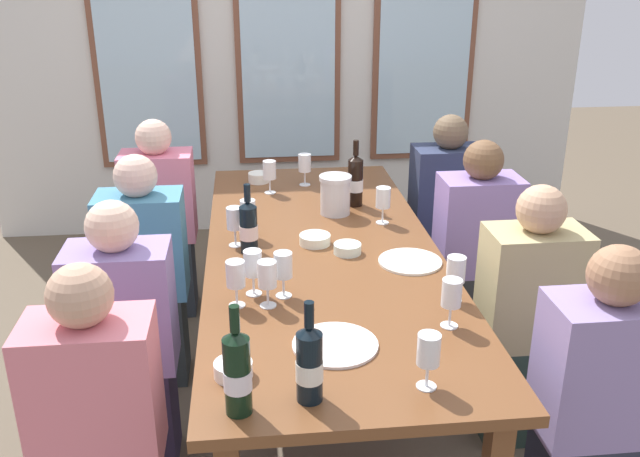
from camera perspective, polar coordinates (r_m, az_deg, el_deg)
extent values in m
plane|color=brown|center=(3.30, 0.23, -13.60)|extent=(12.00, 12.00, 0.00)
cube|color=silver|center=(4.89, -2.72, 16.36)|extent=(4.18, 0.06, 2.90)
cube|color=brown|center=(4.88, -14.33, 15.73)|extent=(0.72, 0.03, 1.88)
cube|color=silver|center=(4.86, -14.36, 15.71)|extent=(0.64, 0.01, 1.80)
cube|color=brown|center=(4.85, -2.69, 16.31)|extent=(0.72, 0.03, 1.88)
cube|color=silver|center=(4.83, -2.68, 16.29)|extent=(0.64, 0.01, 1.80)
cube|color=brown|center=(5.00, 8.71, 16.26)|extent=(0.72, 0.03, 1.88)
cube|color=silver|center=(4.98, 8.76, 16.24)|extent=(0.64, 0.01, 1.80)
cube|color=brown|center=(2.95, 0.25, -2.12)|extent=(0.98, 2.39, 0.04)
cube|color=brown|center=(4.09, -7.01, -0.85)|extent=(0.07, 0.07, 0.70)
cube|color=brown|center=(4.15, 3.97, -0.40)|extent=(0.07, 0.07, 0.70)
cylinder|color=white|center=(2.25, 1.26, -9.56)|extent=(0.28, 0.28, 0.01)
cylinder|color=white|center=(2.84, 7.44, -2.71)|extent=(0.26, 0.26, 0.01)
cylinder|color=silver|center=(3.32, 1.27, 2.63)|extent=(0.14, 0.14, 0.17)
cylinder|color=silver|center=(3.29, 1.28, 4.19)|extent=(0.16, 0.16, 0.02)
cylinder|color=black|center=(3.42, 2.93, 3.79)|extent=(0.07, 0.07, 0.23)
cone|color=black|center=(3.39, 2.97, 5.86)|extent=(0.07, 0.07, 0.02)
cylinder|color=black|center=(3.37, 2.99, 6.66)|extent=(0.03, 0.03, 0.08)
cylinder|color=white|center=(3.43, 2.93, 3.60)|extent=(0.08, 0.08, 0.06)
cylinder|color=black|center=(1.96, -0.88, -11.39)|extent=(0.08, 0.08, 0.21)
cone|color=black|center=(1.89, -0.90, -8.42)|extent=(0.08, 0.08, 0.02)
cylinder|color=black|center=(1.87, -0.91, -7.11)|extent=(0.03, 0.03, 0.08)
cylinder|color=silver|center=(1.96, -0.88, -11.65)|extent=(0.08, 0.08, 0.06)
cylinder|color=black|center=(1.92, -6.83, -12.00)|extent=(0.07, 0.08, 0.23)
cone|color=black|center=(1.85, -7.00, -8.75)|extent=(0.07, 0.08, 0.02)
cylinder|color=black|center=(1.82, -7.07, -7.41)|extent=(0.03, 0.03, 0.08)
cylinder|color=silver|center=(1.92, -6.81, -12.29)|extent=(0.08, 0.08, 0.06)
cylinder|color=black|center=(2.90, -5.91, -0.10)|extent=(0.07, 0.07, 0.20)
cone|color=black|center=(2.86, -5.99, 1.99)|extent=(0.07, 0.07, 0.02)
cylinder|color=black|center=(2.84, -6.03, 2.93)|extent=(0.03, 0.03, 0.08)
cylinder|color=silver|center=(2.90, -5.90, -0.28)|extent=(0.08, 0.08, 0.06)
cylinder|color=white|center=(3.81, -5.08, 4.22)|extent=(0.11, 0.11, 0.05)
cylinder|color=white|center=(2.90, 2.28, -1.66)|extent=(0.12, 0.12, 0.04)
cylinder|color=white|center=(2.99, -0.42, -0.90)|extent=(0.14, 0.14, 0.04)
cylinder|color=white|center=(2.11, -7.17, -11.46)|extent=(0.12, 0.12, 0.05)
cylinder|color=white|center=(2.40, 10.61, -7.88)|extent=(0.06, 0.06, 0.00)
cylinder|color=white|center=(2.38, 10.67, -7.05)|extent=(0.01, 0.01, 0.07)
cylinder|color=white|center=(2.34, 10.82, -5.23)|extent=(0.07, 0.07, 0.09)
cylinder|color=maroon|center=(2.36, 10.76, -5.92)|extent=(0.06, 0.06, 0.03)
cylinder|color=white|center=(3.24, 5.16, 0.49)|extent=(0.06, 0.06, 0.00)
cylinder|color=white|center=(3.22, 5.19, 1.15)|extent=(0.01, 0.01, 0.07)
cylinder|color=white|center=(3.20, 5.24, 2.57)|extent=(0.07, 0.07, 0.09)
cylinder|color=white|center=(3.76, -1.29, 3.63)|extent=(0.06, 0.06, 0.00)
cylinder|color=white|center=(3.75, -1.29, 4.21)|extent=(0.01, 0.01, 0.07)
cylinder|color=white|center=(3.72, -1.30, 5.45)|extent=(0.07, 0.07, 0.09)
cylinder|color=beige|center=(3.73, -1.30, 4.96)|extent=(0.06, 0.06, 0.02)
cylinder|color=white|center=(2.58, -5.47, -5.36)|extent=(0.06, 0.06, 0.00)
cylinder|color=white|center=(2.56, -5.50, -4.57)|extent=(0.01, 0.01, 0.07)
cylinder|color=white|center=(2.52, -5.57, -2.85)|extent=(0.07, 0.07, 0.09)
cylinder|color=maroon|center=(2.54, -5.54, -3.51)|extent=(0.06, 0.06, 0.03)
cylinder|color=white|center=(2.50, -6.86, -6.30)|extent=(0.06, 0.06, 0.00)
cylinder|color=white|center=(2.49, -6.90, -5.50)|extent=(0.01, 0.01, 0.07)
cylinder|color=white|center=(2.45, -6.99, -3.73)|extent=(0.07, 0.07, 0.09)
cylinder|color=beige|center=(2.46, -6.95, -4.42)|extent=(0.06, 0.06, 0.03)
cylinder|color=white|center=(2.08, 8.76, -12.74)|extent=(0.06, 0.06, 0.00)
cylinder|color=white|center=(2.06, 8.83, -11.84)|extent=(0.01, 0.01, 0.07)
cylinder|color=white|center=(2.02, 8.97, -9.83)|extent=(0.07, 0.07, 0.09)
cylinder|color=beige|center=(2.04, 8.91, -10.67)|extent=(0.06, 0.06, 0.02)
cylinder|color=white|center=(3.08, -5.88, -0.68)|extent=(0.06, 0.06, 0.00)
cylinder|color=white|center=(3.07, -5.91, 0.00)|extent=(0.01, 0.01, 0.07)
cylinder|color=white|center=(3.04, -5.97, 1.49)|extent=(0.07, 0.07, 0.09)
cylinder|color=white|center=(2.49, -4.30, -6.35)|extent=(0.06, 0.06, 0.00)
cylinder|color=white|center=(2.47, -4.33, -5.54)|extent=(0.01, 0.01, 0.07)
cylinder|color=white|center=(2.44, -4.38, -3.76)|extent=(0.07, 0.07, 0.09)
cylinder|color=maroon|center=(2.45, -4.36, -4.38)|extent=(0.06, 0.06, 0.03)
cylinder|color=white|center=(2.56, -3.01, -5.55)|extent=(0.06, 0.06, 0.00)
cylinder|color=white|center=(2.54, -3.03, -4.76)|extent=(0.01, 0.01, 0.07)
cylinder|color=white|center=(2.50, -3.07, -3.02)|extent=(0.07, 0.07, 0.09)
cylinder|color=white|center=(3.00, -6.97, -1.37)|extent=(0.06, 0.06, 0.00)
cylinder|color=white|center=(2.99, -7.00, -0.67)|extent=(0.01, 0.01, 0.07)
cylinder|color=white|center=(2.95, -7.08, 0.85)|extent=(0.07, 0.07, 0.09)
cylinder|color=white|center=(2.57, 10.96, -5.84)|extent=(0.06, 0.06, 0.00)
cylinder|color=white|center=(2.55, 11.02, -5.05)|extent=(0.01, 0.01, 0.07)
cylinder|color=white|center=(2.51, 11.16, -3.32)|extent=(0.07, 0.07, 0.09)
cylinder|color=beige|center=(2.52, 11.11, -3.94)|extent=(0.06, 0.06, 0.03)
cylinder|color=white|center=(3.64, -4.14, 2.98)|extent=(0.06, 0.06, 0.00)
cylinder|color=white|center=(3.63, -4.16, 3.57)|extent=(0.01, 0.01, 0.07)
cylinder|color=white|center=(3.60, -4.19, 4.85)|extent=(0.07, 0.07, 0.09)
cube|color=#2D333B|center=(4.01, -12.61, -3.65)|extent=(0.32, 0.24, 0.45)
cube|color=pink|center=(3.84, -13.17, 2.63)|extent=(0.38, 0.24, 0.48)
sphere|color=beige|center=(3.75, -13.60, 7.33)|extent=(0.19, 0.19, 0.19)
cube|color=#392C2D|center=(4.08, 9.97, -3.00)|extent=(0.32, 0.24, 0.45)
cube|color=#2D3653|center=(3.91, 10.41, 3.20)|extent=(0.38, 0.24, 0.48)
sphere|color=brown|center=(3.82, 10.74, 7.83)|extent=(0.19, 0.19, 0.19)
cube|color=#E17785|center=(2.23, -18.16, -12.72)|extent=(0.38, 0.24, 0.48)
sphere|color=tan|center=(2.07, -19.21, -5.25)|extent=(0.19, 0.19, 0.19)
cube|color=#8D7AB3|center=(2.41, 22.28, -10.60)|extent=(0.38, 0.24, 0.48)
sphere|color=#9C6E4E|center=(2.26, 23.45, -3.58)|extent=(0.19, 0.19, 0.19)
cube|color=#293030|center=(3.42, -13.71, -8.51)|extent=(0.32, 0.24, 0.45)
cube|color=teal|center=(3.21, -14.44, -1.32)|extent=(0.38, 0.24, 0.48)
sphere|color=beige|center=(3.10, -15.00, 4.21)|extent=(0.19, 0.19, 0.19)
cube|color=#2C2D32|center=(3.62, 12.26, -6.57)|extent=(0.32, 0.24, 0.45)
cube|color=#8F72BB|center=(3.43, 12.88, 0.29)|extent=(0.38, 0.24, 0.48)
sphere|color=brown|center=(3.32, 13.35, 5.52)|extent=(0.19, 0.19, 0.19)
cube|color=#282138|center=(2.92, -15.08, -14.39)|extent=(0.32, 0.24, 0.45)
cube|color=#8A76B7|center=(2.68, -16.05, -6.31)|extent=(0.38, 0.24, 0.48)
sphere|color=beige|center=(2.55, -16.80, 0.16)|extent=(0.19, 0.19, 0.19)
cube|color=#273931|center=(3.09, 16.09, -12.38)|extent=(0.32, 0.24, 0.45)
cube|color=tan|center=(2.86, 17.06, -4.62)|extent=(0.38, 0.24, 0.48)
sphere|color=tan|center=(2.73, 17.81, 1.51)|extent=(0.19, 0.19, 0.19)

